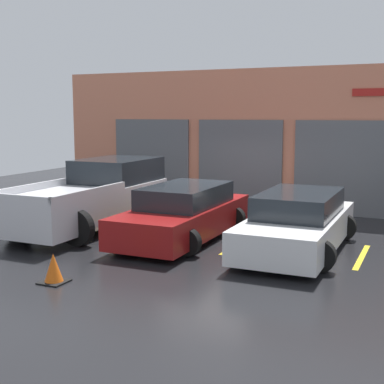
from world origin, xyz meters
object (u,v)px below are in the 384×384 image
sedan_side (184,214)px  traffic_cone (54,269)px  sedan_white (298,223)px  pickup_truck (95,196)px

sedan_side → traffic_cone: bearing=-99.1°
sedan_side → sedan_white: bearing=0.0°
sedan_side → traffic_cone: size_ratio=8.73×
sedan_white → traffic_cone: 5.49m
sedan_side → traffic_cone: (-0.67, -4.20, -0.37)m
traffic_cone → sedan_white: bearing=50.1°
pickup_truck → traffic_cone: 5.03m
sedan_white → sedan_side: (-2.84, -0.00, 0.00)m
sedan_white → sedan_side: bearing=-180.0°
pickup_truck → sedan_side: bearing=-5.9°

